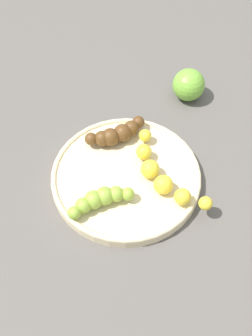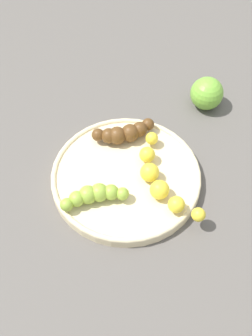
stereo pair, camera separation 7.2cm
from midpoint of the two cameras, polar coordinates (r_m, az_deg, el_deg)
ground_plane at (r=0.75m, az=-2.74°, el=-1.88°), size 2.40×2.40×0.00m
fruit_bowl at (r=0.74m, az=-2.78°, el=-1.36°), size 0.27×0.27×0.02m
banana_green at (r=0.69m, az=-6.67°, el=-4.59°), size 0.04×0.12×0.03m
banana_yellow at (r=0.72m, az=2.09°, el=-1.05°), size 0.20×0.09×0.03m
banana_overripe at (r=0.77m, az=-3.94°, el=4.64°), size 0.04×0.12×0.03m
apple_green at (r=0.87m, az=6.36°, el=11.31°), size 0.07×0.07×0.07m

